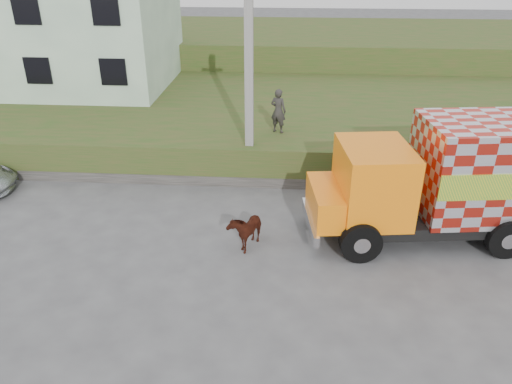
# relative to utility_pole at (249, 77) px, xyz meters

# --- Properties ---
(ground) EXTENTS (120.00, 120.00, 0.00)m
(ground) POSITION_rel_utility_pole_xyz_m (1.00, -4.60, -4.08)
(ground) COLOR #474749
(ground) RESTS_ON ground
(embankment) EXTENTS (40.00, 12.00, 1.50)m
(embankment) POSITION_rel_utility_pole_xyz_m (1.00, 5.40, -3.33)
(embankment) COLOR #294E1A
(embankment) RESTS_ON ground
(embankment_far) EXTENTS (40.00, 12.00, 3.00)m
(embankment_far) POSITION_rel_utility_pole_xyz_m (1.00, 17.40, -2.58)
(embankment_far) COLOR #294E1A
(embankment_far) RESTS_ON ground
(retaining_strip) EXTENTS (16.00, 0.50, 0.40)m
(retaining_strip) POSITION_rel_utility_pole_xyz_m (-1.00, -0.40, -3.88)
(retaining_strip) COLOR #595651
(retaining_strip) RESTS_ON ground
(building) EXTENTS (10.00, 8.00, 6.00)m
(building) POSITION_rel_utility_pole_xyz_m (-10.00, 8.40, 0.42)
(building) COLOR silver
(building) RESTS_ON embankment
(utility_pole) EXTENTS (1.20, 0.30, 8.00)m
(utility_pole) POSITION_rel_utility_pole_xyz_m (0.00, 0.00, 0.00)
(utility_pole) COLOR gray
(utility_pole) RESTS_ON ground
(cargo_truck) EXTENTS (8.71, 3.82, 3.77)m
(cargo_truck) POSITION_rel_utility_pole_xyz_m (6.88, -3.48, -2.13)
(cargo_truck) COLOR black
(cargo_truck) RESTS_ON ground
(cow) EXTENTS (1.11, 1.54, 1.18)m
(cow) POSITION_rel_utility_pole_xyz_m (0.27, -4.59, -3.48)
(cow) COLOR black
(cow) RESTS_ON ground
(pedestrian) EXTENTS (0.76, 0.65, 1.76)m
(pedestrian) POSITION_rel_utility_pole_xyz_m (1.03, 1.47, -1.69)
(pedestrian) COLOR #2F2D2A
(pedestrian) RESTS_ON embankment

